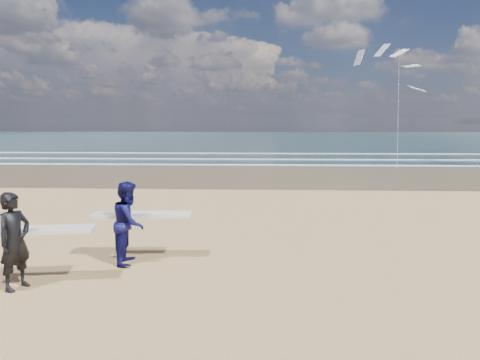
{
  "coord_description": "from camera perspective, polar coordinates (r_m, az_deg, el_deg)",
  "views": [
    {
      "loc": [
        3.98,
        -7.23,
        3.07
      ],
      "look_at": [
        3.34,
        6.0,
        1.26
      ],
      "focal_mm": 32.0,
      "sensor_mm": 36.0,
      "label": 1
    }
  ],
  "objects": [
    {
      "name": "ocean",
      "position": [
        80.89,
        14.25,
        5.37
      ],
      "size": [
        220.0,
        100.0,
        0.02
      ],
      "primitive_type": "cube",
      "color": "#1A343B",
      "rests_on": "ground"
    },
    {
      "name": "foam_breakers",
      "position": [
        38.91,
        27.09,
        2.47
      ],
      "size": [
        220.0,
        11.7,
        0.05
      ],
      "color": "white",
      "rests_on": "ground"
    },
    {
      "name": "surfer_near",
      "position": [
        8.94,
        -27.55,
        -7.05
      ],
      "size": [
        2.25,
        1.16,
        1.81
      ],
      "color": "black",
      "rests_on": "ground"
    },
    {
      "name": "surfer_far",
      "position": [
        9.66,
        -14.47,
        -5.43
      ],
      "size": [
        2.23,
        1.16,
        1.8
      ],
      "color": "#0D0C45",
      "rests_on": "ground"
    },
    {
      "name": "kite_1",
      "position": [
        32.99,
        20.38,
        10.87
      ],
      "size": [
        5.79,
        4.74,
        9.22
      ],
      "color": "slate",
      "rests_on": "ground"
    }
  ]
}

